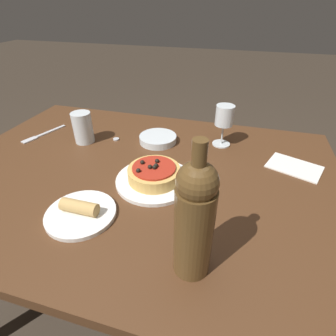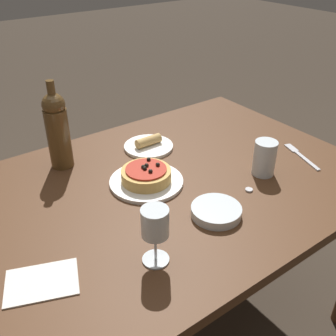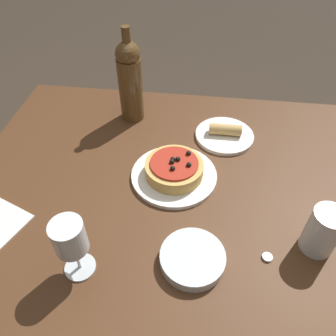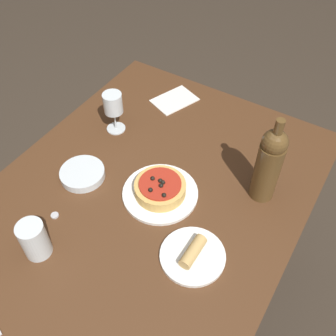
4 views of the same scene
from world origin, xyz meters
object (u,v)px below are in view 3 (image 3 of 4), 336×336
object	(u,v)px
dining_table	(196,208)
side_plate	(225,134)
water_cup	(323,231)
bottle_cap	(267,257)
dinner_plate	(174,175)
wine_bottle	(130,80)
side_bowl	(193,258)
wine_glass	(70,239)
pizza	(174,168)

from	to	relation	value
dining_table	side_plate	distance (m)	0.26
water_cup	bottle_cap	bearing A→B (deg)	-157.93
dinner_plate	wine_bottle	size ratio (longest dim) A/B	0.78
wine_bottle	side_plate	world-z (taller)	wine_bottle
wine_bottle	water_cup	bearing A→B (deg)	-40.74
side_bowl	wine_bottle	bearing A→B (deg)	114.85
dining_table	bottle_cap	size ratio (longest dim) A/B	54.80
wine_glass	side_plate	distance (m)	0.60
pizza	side_plate	bearing A→B (deg)	54.57
side_plate	dinner_plate	bearing A→B (deg)	-125.45
side_bowl	pizza	bearing A→B (deg)	105.51
side_plate	bottle_cap	world-z (taller)	side_plate
wine_glass	side_plate	world-z (taller)	wine_glass
dinner_plate	dining_table	bearing A→B (deg)	-28.14
dining_table	wine_bottle	size ratio (longest dim) A/B	4.27
pizza	water_cup	xyz separation A→B (m)	(0.35, -0.18, 0.03)
wine_glass	wine_bottle	distance (m)	0.58
dining_table	dinner_plate	distance (m)	0.12
dinner_plate	bottle_cap	distance (m)	0.33
wine_glass	wine_bottle	world-z (taller)	wine_bottle
wine_bottle	dinner_plate	bearing A→B (deg)	-57.37
wine_glass	water_cup	xyz separation A→B (m)	(0.53, 0.12, -0.05)
wine_bottle	side_bowl	xyz separation A→B (m)	(0.25, -0.53, -0.13)
wine_bottle	side_bowl	world-z (taller)	wine_bottle
water_cup	bottle_cap	xyz separation A→B (m)	(-0.11, -0.05, -0.06)
dining_table	side_bowl	bearing A→B (deg)	-89.75
side_bowl	side_plate	world-z (taller)	side_plate
dinner_plate	pizza	world-z (taller)	pizza
dinner_plate	water_cup	bearing A→B (deg)	-27.35
wine_glass	side_bowl	xyz separation A→B (m)	(0.25, 0.05, -0.10)
pizza	wine_glass	distance (m)	0.36
dinner_plate	side_plate	bearing A→B (deg)	54.55
pizza	wine_glass	world-z (taller)	wine_glass
bottle_cap	dining_table	bearing A→B (deg)	131.53
wine_bottle	side_bowl	size ratio (longest dim) A/B	2.09
dinner_plate	wine_glass	size ratio (longest dim) A/B	1.52
side_bowl	side_plate	xyz separation A→B (m)	(0.07, 0.46, -0.00)
wine_bottle	bottle_cap	size ratio (longest dim) A/B	12.84
wine_glass	water_cup	distance (m)	0.54
side_bowl	dining_table	bearing A→B (deg)	90.25
pizza	side_plate	size ratio (longest dim) A/B	0.87
pizza	water_cup	bearing A→B (deg)	-27.37
dining_table	dinner_plate	xyz separation A→B (m)	(-0.07, 0.04, 0.09)
dining_table	wine_bottle	world-z (taller)	wine_bottle
pizza	side_bowl	size ratio (longest dim) A/B	1.10
dinner_plate	wine_bottle	world-z (taller)	wine_bottle
pizza	bottle_cap	xyz separation A→B (m)	(0.24, -0.23, -0.03)
dining_table	water_cup	xyz separation A→B (m)	(0.28, -0.14, 0.15)
water_cup	wine_bottle	bearing A→B (deg)	139.26
pizza	side_plate	distance (m)	0.24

